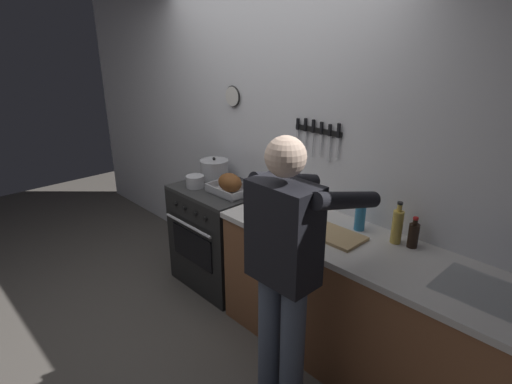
% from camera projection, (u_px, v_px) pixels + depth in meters
% --- Properties ---
extents(ground_plane, '(8.00, 8.00, 0.00)m').
position_uv_depth(ground_plane, '(137.00, 342.00, 3.03)').
color(ground_plane, '#4C4742').
extents(wall_back, '(6.00, 0.13, 2.60)m').
position_uv_depth(wall_back, '(269.00, 139.00, 3.43)').
color(wall_back, silver).
rests_on(wall_back, ground).
extents(counter_block, '(2.03, 0.65, 0.90)m').
position_uv_depth(counter_block, '(360.00, 306.00, 2.68)').
color(counter_block, brown).
rests_on(counter_block, ground).
extents(stove, '(0.76, 0.67, 0.90)m').
position_uv_depth(stove, '(221.00, 235.00, 3.65)').
color(stove, black).
rests_on(stove, ground).
extents(person_cook, '(0.51, 0.63, 1.66)m').
position_uv_depth(person_cook, '(285.00, 263.00, 2.23)').
color(person_cook, '#4C566B').
rests_on(person_cook, ground).
extents(roasting_pan, '(0.35, 0.26, 0.17)m').
position_uv_depth(roasting_pan, '(230.00, 185.00, 3.36)').
color(roasting_pan, '#B7B7BC').
rests_on(roasting_pan, stove).
extents(stock_pot, '(0.25, 0.25, 0.20)m').
position_uv_depth(stock_pot, '(214.00, 170.00, 3.68)').
color(stock_pot, '#B7B7BC').
rests_on(stock_pot, stove).
extents(saucepan, '(0.15, 0.15, 0.10)m').
position_uv_depth(saucepan, '(195.00, 181.00, 3.50)').
color(saucepan, '#B7B7BC').
rests_on(saucepan, stove).
extents(cutting_board, '(0.36, 0.24, 0.02)m').
position_uv_depth(cutting_board, '(335.00, 235.00, 2.64)').
color(cutting_board, tan).
rests_on(cutting_board, counter_block).
extents(bottle_dish_soap, '(0.07, 0.07, 0.23)m').
position_uv_depth(bottle_dish_soap, '(360.00, 216.00, 2.71)').
color(bottle_dish_soap, '#338CCC').
rests_on(bottle_dish_soap, counter_block).
extents(bottle_soy_sauce, '(0.06, 0.06, 0.20)m').
position_uv_depth(bottle_soy_sauce, '(413.00, 235.00, 2.49)').
color(bottle_soy_sauce, black).
rests_on(bottle_soy_sauce, counter_block).
extents(bottle_vinegar, '(0.06, 0.06, 0.22)m').
position_uv_depth(bottle_vinegar, '(301.00, 204.00, 2.92)').
color(bottle_vinegar, '#997F4C').
rests_on(bottle_vinegar, counter_block).
extents(bottle_cooking_oil, '(0.07, 0.07, 0.27)m').
position_uv_depth(bottle_cooking_oil, '(397.00, 226.00, 2.53)').
color(bottle_cooking_oil, gold).
rests_on(bottle_cooking_oil, counter_block).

